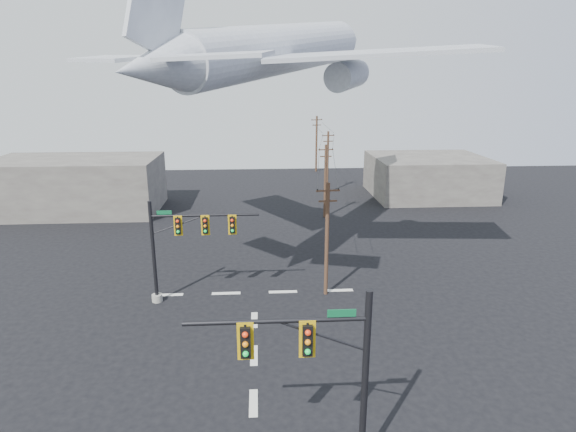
{
  "coord_description": "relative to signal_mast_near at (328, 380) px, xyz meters",
  "views": [
    {
      "loc": [
        0.42,
        -19.17,
        14.57
      ],
      "look_at": [
        1.92,
        5.0,
        7.61
      ],
      "focal_mm": 30.0,
      "sensor_mm": 36.0,
      "label": 1
    }
  ],
  "objects": [
    {
      "name": "utility_pole_b",
      "position": [
        4.7,
        34.87,
        0.13
      ],
      "size": [
        1.6,
        0.27,
        7.88
      ],
      "rotation": [
        0.0,
        0.0,
        0.09
      ],
      "color": "#4C2F20",
      "rests_on": "ground"
    },
    {
      "name": "ground",
      "position": [
        -2.8,
        4.11,
        -3.99
      ],
      "size": [
        120.0,
        120.0,
        0.0
      ],
      "primitive_type": "plane",
      "color": "black",
      "rests_on": "ground"
    },
    {
      "name": "signal_mast_near",
      "position": [
        0.0,
        0.0,
        0.0
      ],
      "size": [
        6.87,
        0.82,
        7.47
      ],
      "color": "gray",
      "rests_on": "ground"
    },
    {
      "name": "lane_markings",
      "position": [
        -2.8,
        9.45,
        -3.98
      ],
      "size": [
        14.0,
        21.2,
        0.01
      ],
      "color": "silver",
      "rests_on": "ground"
    },
    {
      "name": "utility_pole_a",
      "position": [
        2.17,
        15.61,
        0.17
      ],
      "size": [
        1.59,
        0.27,
        7.96
      ],
      "rotation": [
        0.0,
        0.0,
        0.1
      ],
      "color": "#4C2F20",
      "rests_on": "ground"
    },
    {
      "name": "power_lines",
      "position": [
        5.08,
        38.47,
        3.51
      ],
      "size": [
        6.3,
        45.8,
        0.5
      ],
      "color": "black"
    },
    {
      "name": "building_right",
      "position": [
        19.2,
        44.11,
        -1.49
      ],
      "size": [
        14.0,
        12.0,
        5.0
      ],
      "primitive_type": "cube",
      "color": "slate",
      "rests_on": "ground"
    },
    {
      "name": "signal_mast_far",
      "position": [
        -7.61,
        15.1,
        -0.01
      ],
      "size": [
        7.34,
        0.77,
        7.01
      ],
      "color": "gray",
      "rests_on": "ground"
    },
    {
      "name": "building_left",
      "position": [
        -22.8,
        39.11,
        -0.99
      ],
      "size": [
        18.0,
        10.0,
        6.0
      ],
      "primitive_type": "cube",
      "color": "slate",
      "rests_on": "ground"
    },
    {
      "name": "utility_pole_c",
      "position": [
        6.59,
        46.38,
        0.21
      ],
      "size": [
        1.64,
        0.41,
        8.04
      ],
      "rotation": [
        0.0,
        0.0,
        0.18
      ],
      "color": "#4C2F20",
      "rests_on": "ground"
    },
    {
      "name": "utility_pole_d",
      "position": [
        6.91,
        61.4,
        0.64
      ],
      "size": [
        1.8,
        0.56,
        8.84
      ],
      "rotation": [
        0.0,
        0.0,
        0.25
      ],
      "color": "#4C2F20",
      "rests_on": "ground"
    },
    {
      "name": "airliner",
      "position": [
        -0.72,
        21.74,
        12.46
      ],
      "size": [
        26.37,
        28.98,
        8.31
      ],
      "rotation": [
        0.0,
        -0.11,
        1.02
      ],
      "color": "silver"
    }
  ]
}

